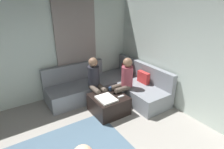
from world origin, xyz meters
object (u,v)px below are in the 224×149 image
(sectional_couch, at_px, (111,87))
(coffee_mug, at_px, (110,89))
(game_remote, at_px, (121,96))
(person_on_couch_side, at_px, (96,80))
(ottoman, at_px, (109,104))
(person_on_couch_back, at_px, (124,80))

(sectional_couch, xyz_separation_m, coffee_mug, (0.40, -0.27, 0.19))
(game_remote, relative_size, person_on_couch_side, 0.12)
(ottoman, relative_size, person_on_couch_back, 0.63)
(coffee_mug, distance_m, person_on_couch_side, 0.40)
(sectional_couch, distance_m, coffee_mug, 0.52)
(sectional_couch, xyz_separation_m, game_remote, (0.80, -0.23, 0.15))
(game_remote, distance_m, person_on_couch_side, 0.75)
(ottoman, relative_size, game_remote, 5.07)
(coffee_mug, relative_size, game_remote, 0.63)
(sectional_couch, distance_m, game_remote, 0.85)
(person_on_couch_side, bearing_deg, person_on_couch_back, 147.81)
(ottoman, height_order, person_on_couch_back, person_on_couch_back)
(sectional_couch, relative_size, ottoman, 3.36)
(sectional_couch, distance_m, ottoman, 0.77)
(ottoman, height_order, coffee_mug, coffee_mug)
(sectional_couch, height_order, person_on_couch_side, person_on_couch_side)
(sectional_couch, bearing_deg, ottoman, -36.21)
(ottoman, distance_m, coffee_mug, 0.38)
(person_on_couch_back, bearing_deg, sectional_couch, 6.15)
(coffee_mug, height_order, person_on_couch_back, person_on_couch_back)
(game_remote, height_order, person_on_couch_back, person_on_couch_back)
(coffee_mug, bearing_deg, game_remote, 5.71)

